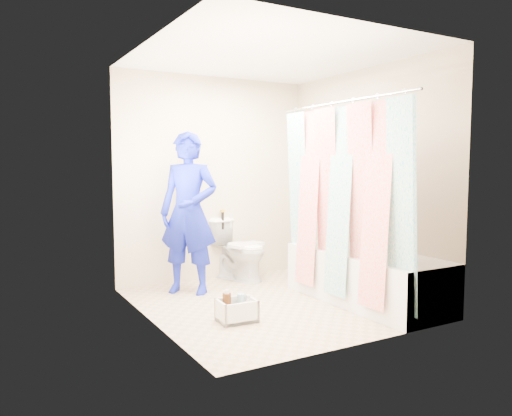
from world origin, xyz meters
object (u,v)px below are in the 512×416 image
toilet (239,249)px  plumber (189,213)px  cleaning_caddy (238,311)px  bathtub (366,276)px

toilet → plumber: 0.94m
toilet → cleaning_caddy: bearing=-138.0°
cleaning_caddy → plumber: bearing=94.0°
cleaning_caddy → toilet: bearing=66.2°
toilet → plumber: bearing=-179.1°
toilet → plumber: plumber is taller
toilet → cleaning_caddy: (-0.76, -1.42, -0.27)m
bathtub → cleaning_caddy: bathtub is taller
toilet → bathtub: bearing=-87.1°
plumber → bathtub: bearing=0.5°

